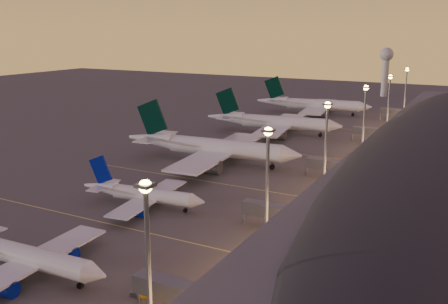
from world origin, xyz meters
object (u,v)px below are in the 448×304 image
(airliner_narrow_north, at_px, (142,194))
(radar_tower, at_px, (386,64))
(airliner_wide_near, at_px, (210,147))
(airliner_wide_far, at_px, (313,105))
(baggage_tug_a, at_px, (142,293))
(airliner_wide_mid, at_px, (273,122))
(airliner_narrow_south, at_px, (23,256))

(airliner_narrow_north, xyz_separation_m, radar_tower, (12.34, 251.59, 18.61))
(airliner_wide_near, bearing_deg, airliner_wide_far, 85.71)
(baggage_tug_a, bearing_deg, airliner_wide_far, 79.76)
(airliner_narrow_north, height_order, airliner_wide_far, airliner_wide_far)
(airliner_wide_mid, xyz_separation_m, radar_tower, (18.67, 149.95, 16.88))
(airliner_wide_near, relative_size, airliner_wide_far, 1.05)
(airliner_wide_far, height_order, radar_tower, radar_tower)
(airliner_wide_mid, bearing_deg, airliner_narrow_south, -93.84)
(airliner_narrow_south, relative_size, radar_tower, 1.19)
(airliner_wide_near, bearing_deg, airliner_wide_mid, 85.21)
(airliner_narrow_north, xyz_separation_m, airliner_wide_mid, (-6.33, 101.64, 1.73))
(airliner_wide_far, height_order, baggage_tug_a, airliner_wide_far)
(airliner_wide_mid, relative_size, airliner_wide_far, 0.98)
(airliner_wide_far, bearing_deg, airliner_narrow_north, -95.33)
(airliner_wide_mid, xyz_separation_m, airliner_wide_far, (-0.97, 57.80, 0.08))
(airliner_wide_near, height_order, radar_tower, radar_tower)
(airliner_narrow_south, distance_m, airliner_wide_near, 86.59)
(airliner_wide_far, bearing_deg, airliner_narrow_south, -95.09)
(airliner_wide_near, bearing_deg, airliner_narrow_north, -87.00)
(airliner_wide_mid, height_order, baggage_tug_a, airliner_wide_mid)
(radar_tower, height_order, baggage_tug_a, radar_tower)
(airliner_narrow_south, distance_m, airliner_wide_mid, 141.69)
(airliner_narrow_north, relative_size, radar_tower, 1.09)
(airliner_wide_mid, distance_m, airliner_wide_far, 57.81)
(airliner_wide_near, distance_m, radar_tower, 206.76)
(airliner_wide_mid, bearing_deg, airliner_wide_near, -97.47)
(airliner_narrow_south, distance_m, radar_tower, 292.09)
(airliner_wide_near, xyz_separation_m, airliner_wide_mid, (0.00, 55.29, -0.34))
(airliner_wide_near, height_order, baggage_tug_a, airliner_wide_near)
(airliner_wide_mid, bearing_deg, radar_tower, 75.44)
(airliner_narrow_south, height_order, airliner_narrow_north, airliner_narrow_south)
(airliner_narrow_north, height_order, airliner_wide_mid, airliner_wide_mid)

